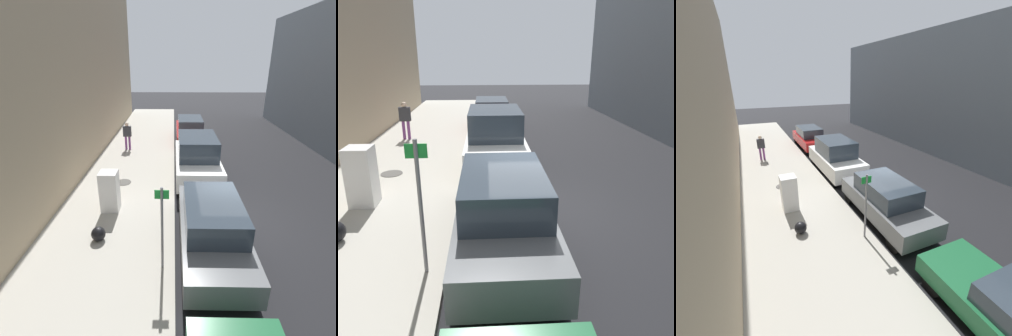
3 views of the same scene
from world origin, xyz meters
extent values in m
plane|color=black|center=(0.00, 0.00, 0.00)|extent=(80.00, 80.00, 0.00)
cube|color=#B2ADA0|center=(-4.30, 0.00, 0.09)|extent=(4.47, 44.00, 0.18)
cube|color=tan|center=(-7.38, 0.00, 5.33)|extent=(1.68, 39.60, 10.67)
cube|color=slate|center=(7.93, 0.00, 4.41)|extent=(1.86, 37.40, 8.81)
cube|color=white|center=(-4.50, 0.44, 0.96)|extent=(0.66, 0.65, 1.55)
cube|color=black|center=(-4.50, 0.77, 0.96)|extent=(0.01, 0.01, 1.47)
cube|color=yellow|center=(-4.59, 0.77, 1.16)|extent=(0.16, 0.01, 0.22)
cube|color=red|center=(-4.50, 0.77, 1.45)|extent=(0.59, 0.01, 0.05)
cube|color=red|center=(-4.50, 0.77, 0.64)|extent=(0.59, 0.01, 0.05)
cylinder|color=#47443F|center=(-4.45, 2.78, 0.19)|extent=(0.70, 0.70, 0.02)
cylinder|color=slate|center=(-2.42, -2.55, 1.41)|extent=(0.07, 0.07, 2.47)
cube|color=#198C33|center=(-2.42, -2.53, 2.44)|extent=(0.36, 0.02, 0.24)
sphere|color=black|center=(-4.49, -1.42, 0.41)|extent=(0.45, 0.45, 0.45)
cylinder|color=#7A3D7F|center=(-5.12, 7.63, 0.61)|extent=(0.14, 0.14, 0.86)
cylinder|color=#7A3D7F|center=(-4.90, 7.63, 0.61)|extent=(0.14, 0.14, 0.86)
cube|color=#333338|center=(-5.01, 7.63, 1.36)|extent=(0.50, 0.22, 0.64)
sphere|color=beige|center=(-5.01, 7.63, 1.79)|extent=(0.23, 0.23, 0.23)
cylinder|color=black|center=(-1.74, -5.19, 0.33)|extent=(0.22, 0.66, 0.66)
cylinder|color=black|center=(-0.21, -5.19, 0.33)|extent=(0.22, 0.66, 0.66)
cube|color=slate|center=(-0.98, -1.64, 0.70)|extent=(1.85, 4.79, 0.70)
cube|color=#2D3842|center=(-0.98, -1.64, 1.40)|extent=(1.63, 2.63, 0.70)
cylinder|color=black|center=(-1.77, 0.15, 0.35)|extent=(0.22, 0.71, 0.71)
cylinder|color=black|center=(-0.18, 0.15, 0.35)|extent=(0.22, 0.71, 0.71)
cylinder|color=black|center=(-1.77, -3.43, 0.35)|extent=(0.22, 0.71, 0.71)
cylinder|color=black|center=(-0.18, -3.43, 0.35)|extent=(0.22, 0.71, 0.71)
cube|color=silver|center=(-0.98, 3.88, 0.75)|extent=(2.04, 4.93, 0.85)
cube|color=#2D3842|center=(-0.98, 3.88, 1.65)|extent=(1.80, 2.71, 0.95)
cylinder|color=black|center=(-1.87, 5.77, 0.32)|extent=(0.22, 0.65, 0.65)
cylinder|color=black|center=(-0.08, 5.77, 0.32)|extent=(0.22, 0.65, 0.65)
cylinder|color=black|center=(-1.87, 1.99, 0.32)|extent=(0.22, 0.65, 0.65)
cylinder|color=black|center=(-0.08, 1.99, 0.32)|extent=(0.22, 0.65, 0.65)
cube|color=red|center=(-0.98, 9.82, 0.69)|extent=(1.86, 4.89, 0.70)
cube|color=#2D3842|center=(-0.98, 9.82, 1.39)|extent=(1.63, 2.69, 0.70)
cylinder|color=black|center=(-1.77, 11.67, 0.34)|extent=(0.22, 0.69, 0.69)
cylinder|color=black|center=(-0.18, 11.67, 0.34)|extent=(0.22, 0.69, 0.69)
cylinder|color=black|center=(-1.77, 7.97, 0.34)|extent=(0.22, 0.69, 0.69)
cylinder|color=black|center=(-0.18, 7.97, 0.34)|extent=(0.22, 0.69, 0.69)
camera|label=1|loc=(-2.15, -8.20, 5.53)|focal=28.00mm
camera|label=2|loc=(-1.29, -7.65, 3.88)|focal=35.00mm
camera|label=3|loc=(-5.79, -8.34, 5.56)|focal=24.00mm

